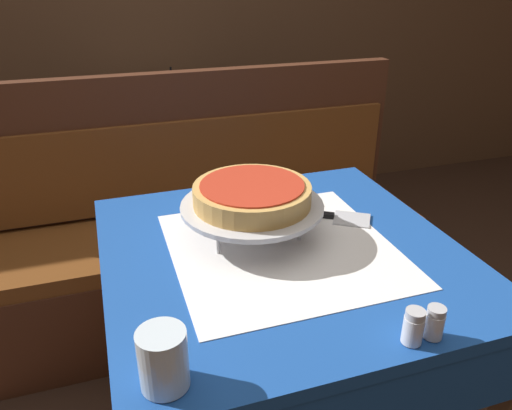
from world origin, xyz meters
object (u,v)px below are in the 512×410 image
Objects in this scene: booth_bench at (202,251)px; pepper_shaker at (435,323)px; water_glass_near at (163,359)px; condiment_caddy at (172,88)px; dining_table_rear at (162,124)px; pizza_server at (322,215)px; dining_table_front at (281,287)px; pizza_pan_stand at (252,207)px; deep_dish_pizza at (252,194)px; salt_shaker at (413,327)px.

pepper_shaker is (0.18, -1.19, 0.51)m from booth_bench.
condiment_caddy is (0.33, 1.87, -0.01)m from water_glass_near.
dining_table_rear is 3.08× the size of pizza_server.
condiment_caddy is at bearing 96.46° from pizza_server.
pepper_shaker is at bearing -85.50° from condiment_caddy.
pizza_pan_stand reaches higher than dining_table_front.
deep_dish_pizza is 4.17× the size of salt_shaker.
salt_shaker is (-0.05, -0.49, 0.03)m from pizza_server.
water_glass_near is at bearing -123.80° from deep_dish_pizza.
pizza_pan_stand is 0.50m from pepper_shaker.
dining_table_rear is 12.32× the size of pepper_shaker.
booth_bench is 0.92m from pizza_pan_stand.
deep_dish_pizza is 2.73× the size of water_glass_near.
dining_table_front is 8.00× the size of water_glass_near.
pepper_shaker is at bearing -81.49° from booth_bench.
condiment_caddy reaches higher than pepper_shaker.
pizza_pan_stand reaches higher than salt_shaker.
salt_shaker is at bearing -86.83° from condiment_caddy.
water_glass_near is (-0.28, -0.42, -0.02)m from pizza_pan_stand.
pizza_server is at bearing 9.95° from deep_dish_pizza.
pizza_server is 4.01× the size of pepper_shaker.
salt_shaker reaches higher than dining_table_rear.
pizza_pan_stand is at bearing -91.80° from condiment_caddy.
dining_table_front is 0.46× the size of booth_bench.
salt_shaker is 0.04m from pepper_shaker.
water_glass_near is at bearing 175.51° from pepper_shaker.
deep_dish_pizza is (0.03, -1.39, 0.23)m from dining_table_rear.
dining_table_front is 5.58× the size of condiment_caddy.
booth_bench reaches higher than dining_table_rear.
deep_dish_pizza is 1.90× the size of condiment_caddy.
deep_dish_pizza is at bearing -88.97° from dining_table_rear.
salt_shaker is (0.10, -0.37, 0.14)m from dining_table_front.
deep_dish_pizza reaches higher than pizza_pan_stand.
dining_table_rear is at bearing 91.03° from deep_dish_pizza.
pizza_server is (0.19, -0.70, 0.48)m from booth_bench.
pizza_server is 1.71× the size of condiment_caddy.
deep_dish_pizza reaches higher than pepper_shaker.
booth_bench reaches higher than pizza_server.
dining_table_rear is 0.44× the size of booth_bench.
dining_table_rear is at bearing 99.63° from pizza_server.
salt_shaker reaches higher than pepper_shaker.
pepper_shaker is (0.15, -0.37, 0.14)m from dining_table_front.
pizza_pan_stand is (0.03, -1.39, 0.19)m from dining_table_rear.
dining_table_front is at bearing 111.58° from pepper_shaker.
water_glass_near is 1.89m from condiment_caddy.
pizza_pan_stand is at bearing 119.82° from dining_table_front.
salt_shaker is (0.15, -0.46, -0.04)m from pizza_pan_stand.
pepper_shaker is (0.22, -1.85, 0.15)m from dining_table_rear.
pepper_shaker is (-0.01, -0.49, 0.03)m from pizza_server.
water_glass_near reaches higher than pepper_shaker.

